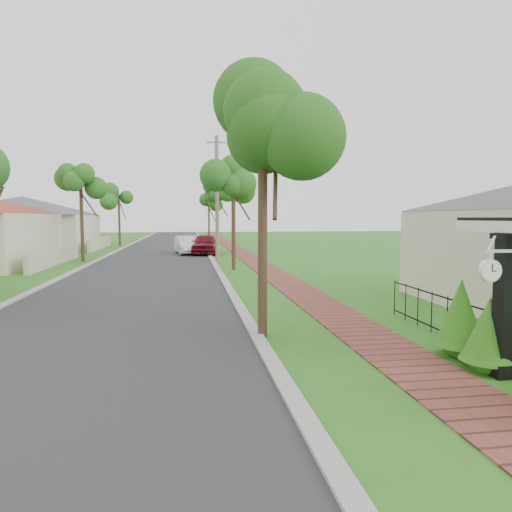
{
  "coord_description": "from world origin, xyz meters",
  "views": [
    {
      "loc": [
        -0.91,
        -8.1,
        2.78
      ],
      "look_at": [
        1.33,
        6.82,
        1.5
      ],
      "focal_mm": 32.0,
      "sensor_mm": 36.0,
      "label": 1
    }
  ],
  "objects": [
    {
      "name": "parked_car_red",
      "position": [
        0.37,
        26.31,
        0.77
      ],
      "size": [
        2.32,
        4.68,
        1.53
      ],
      "primitive_type": "imported",
      "rotation": [
        0.0,
        0.0,
        -0.12
      ],
      "color": "maroon",
      "rests_on": "ground"
    },
    {
      "name": "picket_fence",
      "position": [
        4.9,
        -0.0,
        0.53
      ],
      "size": [
        0.03,
        8.02,
        1.0
      ],
      "color": "black",
      "rests_on": "ground"
    },
    {
      "name": "near_tree",
      "position": [
        0.8,
        2.26,
        4.8
      ],
      "size": [
        2.34,
        2.34,
        6.02
      ],
      "color": "#382619",
      "rests_on": "ground"
    },
    {
      "name": "ground",
      "position": [
        0.0,
        0.0,
        0.0
      ],
      "size": [
        160.0,
        160.0,
        0.0
      ],
      "primitive_type": "plane",
      "color": "#30721B",
      "rests_on": "ground"
    },
    {
      "name": "utility_pole",
      "position": [
        0.9,
        20.0,
        3.91
      ],
      "size": [
        1.2,
        0.24,
        7.71
      ],
      "color": "gray",
      "rests_on": "ground"
    },
    {
      "name": "street_trees",
      "position": [
        -2.87,
        26.84,
        4.54
      ],
      "size": [
        10.7,
        37.65,
        5.89
      ],
      "color": "#382619",
      "rests_on": "ground"
    },
    {
      "name": "kerb_right",
      "position": [
        0.65,
        20.0,
        0.0
      ],
      "size": [
        0.3,
        120.0,
        0.1
      ],
      "primitive_type": "cube",
      "color": "#9E9E99",
      "rests_on": "ground"
    },
    {
      "name": "kerb_left",
      "position": [
        -6.65,
        20.0,
        0.0
      ],
      "size": [
        0.3,
        120.0,
        0.1
      ],
      "primitive_type": "cube",
      "color": "#9E9E99",
      "rests_on": "ground"
    },
    {
      "name": "sidewalk",
      "position": [
        3.25,
        20.0,
        0.0
      ],
      "size": [
        1.5,
        120.0,
        0.03
      ],
      "primitive_type": "cube",
      "color": "brown",
      "rests_on": "ground"
    },
    {
      "name": "station_clock",
      "position": [
        3.96,
        -1.4,
        1.95
      ],
      "size": [
        0.76,
        0.13,
        0.53
      ],
      "color": "white",
      "rests_on": "ground"
    },
    {
      "name": "road",
      "position": [
        -3.0,
        20.0,
        0.0
      ],
      "size": [
        7.0,
        120.0,
        0.02
      ],
      "primitive_type": "cube",
      "color": "#28282B",
      "rests_on": "ground"
    },
    {
      "name": "parked_car_white",
      "position": [
        -1.0,
        26.69,
        0.68
      ],
      "size": [
        2.06,
        4.28,
        1.35
      ],
      "primitive_type": "imported",
      "rotation": [
        0.0,
        0.0,
        0.16
      ],
      "color": "white",
      "rests_on": "ground"
    },
    {
      "name": "porch_post",
      "position": [
        4.55,
        -1.0,
        1.12
      ],
      "size": [
        0.48,
        0.48,
        2.52
      ],
      "color": "black",
      "rests_on": "ground"
    },
    {
      "name": "far_house_grey",
      "position": [
        -14.97,
        34.0,
        2.34
      ],
      "size": [
        15.56,
        15.56,
        4.6
      ],
      "color": "beige",
      "rests_on": "ground"
    }
  ]
}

